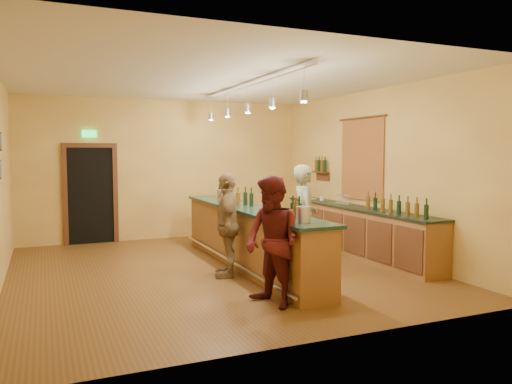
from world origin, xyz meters
name	(u,v)px	position (x,y,z in m)	size (l,w,h in m)	color
floor	(215,270)	(0.00, 0.00, 0.00)	(7.00, 7.00, 0.00)	brown
ceiling	(214,79)	(0.00, 0.00, 3.20)	(6.50, 7.00, 0.02)	silver
wall_back	(167,170)	(0.00, 3.50, 1.60)	(6.50, 0.02, 3.20)	#B88945
wall_front	(322,190)	(0.00, -3.50, 1.60)	(6.50, 0.02, 3.20)	#B88945
wall_right	(375,173)	(3.25, 0.00, 1.60)	(0.02, 7.00, 3.20)	#B88945
doorway	(91,192)	(-1.70, 3.47, 1.13)	(1.15, 0.09, 2.48)	black
tapestry	(362,160)	(3.23, 0.40, 1.85)	(0.03, 1.40, 1.60)	maroon
bottle_shelf	(321,167)	(3.17, 1.90, 1.67)	(0.17, 0.55, 0.54)	#482215
back_counter	(356,230)	(2.97, 0.18, 0.49)	(0.60, 4.55, 1.27)	brown
tasting_bar	(248,232)	(0.60, 0.00, 0.61)	(0.73, 5.10, 1.38)	brown
pendant_track	(248,94)	(0.60, 0.00, 2.98)	(0.11, 4.60, 0.50)	silver
bartender	(305,217)	(1.43, -0.53, 0.89)	(0.65, 0.43, 1.79)	gray
customer_a	(273,242)	(0.05, -2.20, 0.85)	(0.82, 0.64, 1.69)	#59191E
customer_b	(227,225)	(0.05, -0.48, 0.84)	(0.98, 0.41, 1.67)	#997A51
bar_stool	(319,228)	(2.37, 0.57, 0.50)	(0.31, 0.31, 0.65)	olive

